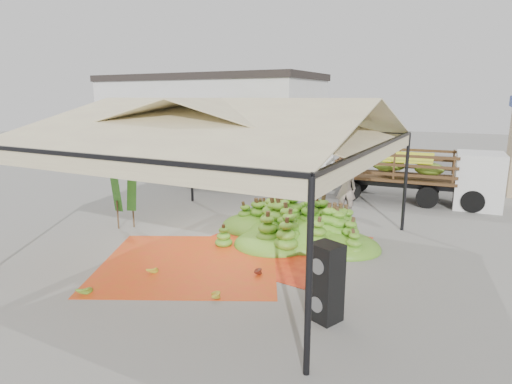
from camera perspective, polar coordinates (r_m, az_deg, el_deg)
The scene contains 17 objects.
ground at distance 11.80m, azimuth -4.34°, elevation -7.48°, with size 90.00×90.00×0.00m, color slate.
canopy_tent at distance 11.11m, azimuth -4.62°, elevation 8.72°, with size 8.10×8.10×4.00m.
building_white at distance 28.31m, azimuth -6.34°, elevation 9.81°, with size 14.30×6.30×5.40m.
tarp_left at distance 10.92m, azimuth -8.86°, elevation -9.25°, with size 4.27×4.07×0.01m, color red.
tarp_right at distance 12.05m, azimuth 2.88°, elevation -6.99°, with size 4.00×4.20×0.01m, color #E44315.
banana_heap at distance 12.47m, azimuth 5.61°, elevation -3.62°, with size 5.35×4.39×1.15m, color #41831B.
hand_yellow_a at distance 10.51m, azimuth -13.83°, elevation -9.83°, with size 0.43×0.35×0.19m, color gold.
hand_yellow_b at distance 9.01m, azimuth -6.05°, elevation -13.34°, with size 0.50×0.41×0.23m, color #BA8825.
hand_red_a at distance 8.58m, azimuth 9.78°, elevation -14.89°, with size 0.47×0.38×0.21m, color #591914.
hand_red_b at distance 10.10m, azimuth -0.28°, elevation -10.34°, with size 0.47×0.38×0.21m, color #541B13.
hand_green at distance 9.92m, azimuth -22.06°, elevation -11.74°, with size 0.47×0.38×0.21m, color #397318.
hanging_bunches at distance 10.86m, azimuth -2.08°, elevation 5.06°, with size 3.24×0.24×0.20m.
speaker_stack at distance 8.06m, azimuth 9.28°, elevation -11.79°, with size 0.67×0.63×1.47m.
banana_leaves at distance 14.31m, azimuth -16.10°, elevation -4.32°, with size 0.96×1.36×3.70m, color #1E6A1C, non-canonical shape.
vendor at distance 15.10m, azimuth 11.90°, elevation 0.44°, with size 0.68×0.45×1.87m, color gray.
truck_left at distance 20.39m, azimuth 0.96°, elevation 5.56°, with size 7.71×4.25×2.51m.
truck_right at distance 17.78m, azimuth 21.42°, elevation 2.70°, with size 6.08×2.47×2.04m.
Camera 1 is at (6.00, -9.32, 4.04)m, focal length 30.00 mm.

